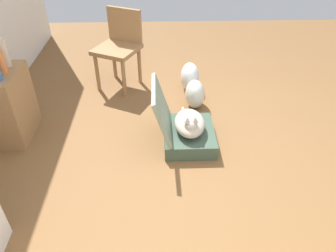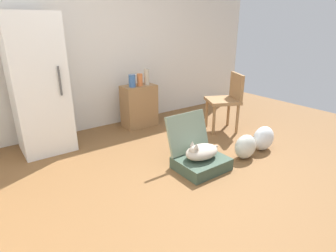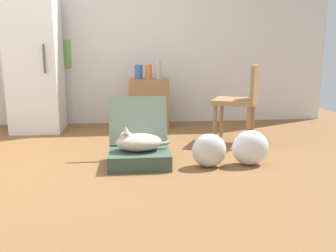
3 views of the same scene
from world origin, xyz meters
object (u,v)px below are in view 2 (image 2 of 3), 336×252
at_px(refrigerator, 38,86).
at_px(vase_short, 147,77).
at_px(plastic_bag_white, 245,147).
at_px(chair, 227,99).
at_px(side_table, 139,106).
at_px(suitcase_base, 201,163).
at_px(vase_round, 140,80).
at_px(cat, 201,152).
at_px(plastic_bag_clear, 263,138).
at_px(vase_tall, 132,81).

relative_size(refrigerator, vase_short, 6.90).
bearing_deg(vase_short, plastic_bag_white, -79.76).
height_order(plastic_bag_white, chair, chair).
height_order(side_table, chair, chair).
bearing_deg(suitcase_base, vase_round, 83.84).
xyz_separation_m(plastic_bag_white, vase_round, (-0.45, 1.76, 0.62)).
bearing_deg(refrigerator, vase_short, 0.45).
xyz_separation_m(cat, vase_round, (0.19, 1.64, 0.55)).
relative_size(plastic_bag_white, vase_short, 1.26).
height_order(cat, vase_round, vase_round).
relative_size(side_table, chair, 0.76).
bearing_deg(chair, cat, -32.39).
relative_size(cat, plastic_bag_white, 1.60).
height_order(cat, chair, chair).
bearing_deg(vase_round, vase_short, 5.36).
bearing_deg(cat, plastic_bag_clear, -5.34).
bearing_deg(side_table, plastic_bag_white, -75.90).
height_order(refrigerator, vase_short, refrigerator).
bearing_deg(suitcase_base, side_table, 84.02).
bearing_deg(vase_short, vase_tall, -178.43).
height_order(plastic_bag_clear, vase_tall, vase_tall).
relative_size(cat, vase_round, 2.62).
relative_size(plastic_bag_white, side_table, 0.47).
distance_m(suitcase_base, chair, 1.45).
relative_size(suitcase_base, cat, 1.12).
xyz_separation_m(refrigerator, side_table, (1.47, 0.05, -0.53)).
xyz_separation_m(vase_tall, chair, (1.14, -0.92, -0.26)).
height_order(side_table, vase_tall, vase_tall).
bearing_deg(vase_short, chair, -47.03).
xyz_separation_m(refrigerator, vase_round, (1.47, 0.00, -0.09)).
bearing_deg(cat, plastic_bag_white, -10.36).
bearing_deg(chair, vase_round, -106.25).
bearing_deg(cat, chair, 31.35).
distance_m(cat, vase_short, 1.78).
distance_m(suitcase_base, side_table, 1.72).
relative_size(suitcase_base, plastic_bag_white, 1.79).
xyz_separation_m(vase_tall, vase_short, (0.27, 0.01, 0.03)).
height_order(suitcase_base, plastic_bag_clear, plastic_bag_clear).
relative_size(cat, vase_short, 2.01).
xyz_separation_m(plastic_bag_white, vase_tall, (-0.59, 1.77, 0.62)).
bearing_deg(plastic_bag_white, cat, 169.64).
bearing_deg(side_table, vase_round, -90.00).
bearing_deg(cat, refrigerator, 127.98).
distance_m(plastic_bag_white, chair, 1.06).
distance_m(suitcase_base, vase_round, 1.80).
distance_m(refrigerator, side_table, 1.56).
distance_m(cat, plastic_bag_white, 0.66).
bearing_deg(plastic_bag_white, chair, 56.99).
distance_m(refrigerator, vase_short, 1.61).
bearing_deg(chair, plastic_bag_clear, 15.55).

